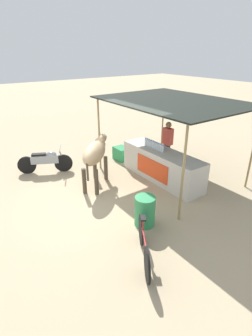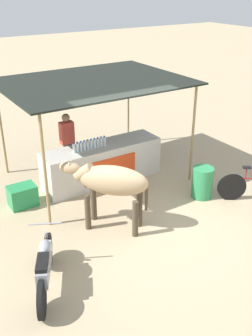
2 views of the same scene
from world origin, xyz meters
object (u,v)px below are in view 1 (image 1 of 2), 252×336
(cow, at_px, (95,154))
(bicycle_leaning, at_px, (144,245))
(stall_counter, at_px, (162,165))
(water_barrel, at_px, (145,211))
(vendor_behind_counter, at_px, (167,145))
(cooler_box, at_px, (121,154))
(motorcycle_parked, at_px, (46,161))

(cow, height_order, bicycle_leaning, cow)
(stall_counter, distance_m, water_barrel, 2.49)
(cow, bearing_deg, vendor_behind_counter, 83.56)
(cooler_box, distance_m, motorcycle_parked, 2.77)
(stall_counter, relative_size, vendor_behind_counter, 1.82)
(cow, bearing_deg, motorcycle_parked, -152.52)
(stall_counter, distance_m, motorcycle_parked, 3.86)
(cooler_box, bearing_deg, motorcycle_parked, -101.44)
(cooler_box, distance_m, water_barrel, 4.09)
(water_barrel, bearing_deg, stall_counter, 128.57)
(vendor_behind_counter, relative_size, cooler_box, 2.75)
(stall_counter, height_order, water_barrel, stall_counter)
(vendor_behind_counter, xyz_separation_m, cow, (-0.30, -2.63, 0.18))
(stall_counter, bearing_deg, cow, -114.59)
(stall_counter, relative_size, cooler_box, 5.00)
(water_barrel, distance_m, bicycle_leaning, 1.15)
(vendor_behind_counter, distance_m, motorcycle_parked, 4.15)
(stall_counter, relative_size, water_barrel, 4.06)
(cooler_box, bearing_deg, vendor_behind_counter, 29.01)
(stall_counter, distance_m, cow, 2.14)
(stall_counter, relative_size, bicycle_leaning, 2.11)
(vendor_behind_counter, bearing_deg, water_barrel, -51.92)
(cooler_box, bearing_deg, bicycle_leaning, -29.81)
(cooler_box, height_order, water_barrel, water_barrel)
(vendor_behind_counter, relative_size, water_barrel, 2.24)
(motorcycle_parked, height_order, bicycle_leaning, motorcycle_parked)
(stall_counter, xyz_separation_m, cooler_box, (-2.10, -0.10, -0.24))
(bicycle_leaning, bearing_deg, cow, 166.16)
(cow, relative_size, motorcycle_parked, 0.97)
(vendor_behind_counter, height_order, motorcycle_parked, vendor_behind_counter)
(stall_counter, height_order, bicycle_leaning, stall_counter)
(stall_counter, distance_m, bicycle_leaning, 3.63)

